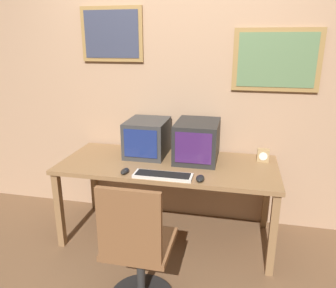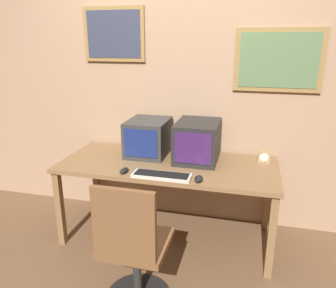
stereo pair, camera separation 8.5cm
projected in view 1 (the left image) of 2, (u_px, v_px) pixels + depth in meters
The scene contains 9 objects.
wall_back at pixel (179, 86), 3.04m from camera, with size 8.00×0.08×2.60m.
desk at pixel (168, 170), 2.82m from camera, with size 1.83×0.78×0.71m.
monitor_left at pixel (147, 138), 2.96m from camera, with size 0.35×0.43×0.32m.
monitor_right at pixel (197, 141), 2.84m from camera, with size 0.36×0.47×0.34m.
keyboard_main at pixel (163, 175), 2.50m from camera, with size 0.45×0.15×0.03m.
mouse_near_keyboard at pixel (200, 178), 2.44m from camera, with size 0.06×0.11×0.04m.
mouse_far_corner at pixel (125, 171), 2.58m from camera, with size 0.06×0.12×0.03m.
desk_clock at pixel (263, 155), 2.82m from camera, with size 0.10×0.06×0.11m.
office_chair at pixel (137, 255), 2.09m from camera, with size 0.44×0.44×0.92m.
Camera 1 is at (0.57, -1.85, 1.71)m, focal length 35.00 mm.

